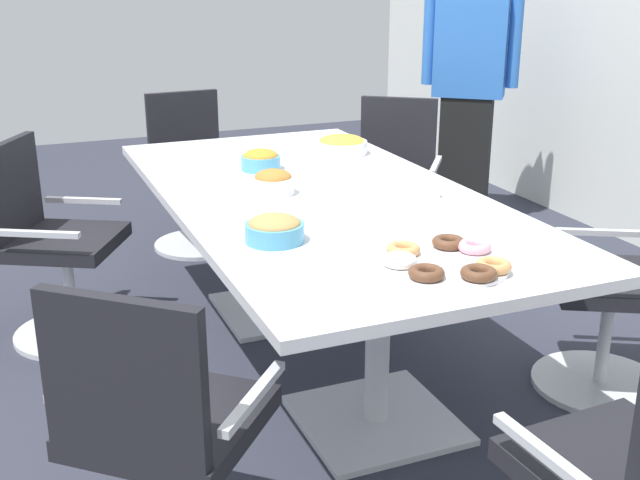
# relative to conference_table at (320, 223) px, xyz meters

# --- Properties ---
(ground_plane) EXTENTS (10.00, 10.00, 0.01)m
(ground_plane) POSITION_rel_conference_table_xyz_m (0.00, 0.00, -0.63)
(ground_plane) COLOR #2D303D
(conference_table) EXTENTS (2.40, 1.20, 0.75)m
(conference_table) POSITION_rel_conference_table_xyz_m (0.00, 0.00, 0.00)
(conference_table) COLOR silver
(conference_table) RESTS_ON ground
(office_chair_0) EXTENTS (0.57, 0.57, 0.91)m
(office_chair_0) POSITION_rel_conference_table_xyz_m (-1.69, -0.13, -0.22)
(office_chair_0) COLOR silver
(office_chair_0) RESTS_ON ground
(office_chair_1) EXTENTS (0.73, 0.73, 0.91)m
(office_chair_1) POSITION_rel_conference_table_xyz_m (-0.68, -1.01, -0.22)
(office_chair_1) COLOR silver
(office_chair_1) RESTS_ON ground
(office_chair_2) EXTENTS (0.76, 0.76, 0.91)m
(office_chair_2) POSITION_rel_conference_table_xyz_m (1.03, -0.88, -0.22)
(office_chair_2) COLOR silver
(office_chair_2) RESTS_ON ground
(office_chair_4) EXTENTS (0.73, 0.73, 0.91)m
(office_chair_4) POSITION_rel_conference_table_xyz_m (0.68, 1.01, -0.22)
(office_chair_4) COLOR silver
(office_chair_4) RESTS_ON ground
(office_chair_5) EXTENTS (0.76, 0.76, 0.91)m
(office_chair_5) POSITION_rel_conference_table_xyz_m (-1.03, 0.87, -0.22)
(office_chair_5) COLOR silver
(office_chair_5) RESTS_ON ground
(person_standing_0) EXTENTS (0.45, 0.52, 1.74)m
(person_standing_0) POSITION_rel_conference_table_xyz_m (-1.48, 1.63, 0.29)
(person_standing_0) COLOR black
(person_standing_0) RESTS_ON ground
(snack_bowl_chips_orange) EXTENTS (0.18, 0.18, 0.09)m
(snack_bowl_chips_orange) POSITION_rel_conference_table_xyz_m (-0.47, -0.10, 0.17)
(snack_bowl_chips_orange) COLOR #4C9EC6
(snack_bowl_chips_orange) RESTS_ON conference_table
(snack_bowl_cookies) EXTENTS (0.20, 0.20, 0.09)m
(snack_bowl_cookies) POSITION_rel_conference_table_xyz_m (0.49, -0.36, 0.17)
(snack_bowl_cookies) COLOR #4C9EC6
(snack_bowl_cookies) RESTS_ON conference_table
(snack_bowl_chips_yellow) EXTENTS (0.25, 0.25, 0.09)m
(snack_bowl_chips_yellow) POSITION_rel_conference_table_xyz_m (-0.62, 0.37, 0.17)
(snack_bowl_chips_yellow) COLOR white
(snack_bowl_chips_yellow) RESTS_ON conference_table
(snack_bowl_pretzels) EXTENTS (0.17, 0.17, 0.10)m
(snack_bowl_pretzels) POSITION_rel_conference_table_xyz_m (-0.07, -0.18, 0.17)
(snack_bowl_pretzels) COLOR white
(snack_bowl_pretzels) RESTS_ON conference_table
(donut_platter) EXTENTS (0.40, 0.39, 0.04)m
(donut_platter) POSITION_rel_conference_table_xyz_m (0.91, 0.05, 0.14)
(donut_platter) COLOR white
(donut_platter) RESTS_ON conference_table
(napkin_pile) EXTENTS (0.17, 0.17, 0.07)m
(napkin_pile) POSITION_rel_conference_table_xyz_m (0.16, 0.33, 0.16)
(napkin_pile) COLOR white
(napkin_pile) RESTS_ON conference_table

